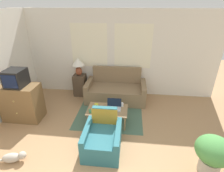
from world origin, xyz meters
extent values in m
cube|color=white|center=(0.00, 3.75, 1.30)|extent=(6.28, 0.05, 2.60)
cube|color=white|center=(-0.74, 3.72, 1.55)|extent=(1.10, 0.01, 1.30)
cube|color=white|center=(0.58, 3.72, 1.55)|extent=(1.10, 0.01, 1.30)
cube|color=#476651|center=(0.03, 2.64, 0.00)|extent=(1.74, 1.94, 0.01)
cube|color=#846B4C|center=(0.12, 3.22, 0.22)|extent=(1.50, 0.88, 0.44)
cube|color=#846B4C|center=(0.12, 3.60, 0.47)|extent=(1.50, 0.12, 0.94)
cube|color=#846B4C|center=(-0.70, 3.22, 0.29)|extent=(0.14, 0.88, 0.59)
cube|color=#846B4C|center=(0.95, 3.22, 0.29)|extent=(0.14, 0.88, 0.59)
cube|color=#2D6B75|center=(0.05, 1.17, 0.20)|extent=(0.52, 0.85, 0.41)
cube|color=#2D6B75|center=(0.05, 1.54, 0.39)|extent=(0.52, 0.10, 0.78)
cube|color=#2D6B75|center=(-0.26, 1.17, 0.26)|extent=(0.10, 0.85, 0.53)
cube|color=#2D6B75|center=(0.36, 1.17, 0.26)|extent=(0.10, 0.85, 0.53)
cube|color=#A87F28|center=(0.05, 1.49, 0.49)|extent=(0.54, 0.01, 0.56)
cube|color=brown|center=(-2.13, 2.03, 0.47)|extent=(0.92, 0.53, 0.94)
sphere|color=tan|center=(-2.13, 1.76, 0.65)|extent=(0.04, 0.04, 0.04)
sphere|color=tan|center=(-2.13, 1.76, 0.33)|extent=(0.04, 0.04, 0.04)
cube|color=black|center=(-2.13, 2.03, 1.14)|extent=(0.43, 0.45, 0.40)
cube|color=#0F1938|center=(-2.13, 1.80, 1.14)|extent=(0.35, 0.01, 0.32)
cube|color=#4C3D2D|center=(-1.05, 3.46, 0.34)|extent=(0.37, 0.37, 0.68)
ellipsoid|color=brown|center=(-1.05, 3.46, 0.81)|extent=(0.20, 0.20, 0.27)
cylinder|color=tan|center=(-1.05, 3.46, 0.98)|extent=(0.02, 0.02, 0.06)
cone|color=white|center=(-1.05, 3.46, 1.12)|extent=(0.40, 0.40, 0.23)
cube|color=#8E704C|center=(0.03, 2.06, 0.39)|extent=(0.97, 0.59, 0.03)
cylinder|color=#8E704C|center=(-0.40, 1.81, 0.19)|extent=(0.04, 0.04, 0.37)
cylinder|color=#8E704C|center=(0.46, 1.81, 0.19)|extent=(0.04, 0.04, 0.37)
cylinder|color=#8E704C|center=(-0.40, 2.30, 0.19)|extent=(0.04, 0.04, 0.37)
cylinder|color=#8E704C|center=(0.46, 2.30, 0.19)|extent=(0.04, 0.04, 0.37)
cube|color=#B7B7BC|center=(0.18, 2.07, 0.41)|extent=(0.34, 0.20, 0.02)
cube|color=black|center=(0.18, 2.20, 0.52)|extent=(0.34, 0.06, 0.20)
cylinder|color=gold|center=(-0.25, 2.12, 0.45)|extent=(0.10, 0.10, 0.09)
cylinder|color=white|center=(0.37, 2.23, 0.45)|extent=(0.07, 0.07, 0.09)
cube|color=#3D7A4C|center=(-0.27, 1.93, 0.42)|extent=(0.27, 0.21, 0.04)
cylinder|color=#BCB2A3|center=(2.00, 0.89, 0.13)|extent=(0.35, 0.35, 0.26)
ellipsoid|color=#4C9347|center=(2.00, 0.89, 0.49)|extent=(0.61, 0.61, 0.46)
ellipsoid|color=#B7AD9E|center=(-1.61, 0.69, 0.09)|extent=(0.38, 0.25, 0.18)
sphere|color=#B7AD9E|center=(-1.41, 0.73, 0.13)|extent=(0.15, 0.15, 0.15)
camera|label=1|loc=(0.53, -1.47, 2.73)|focal=28.00mm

